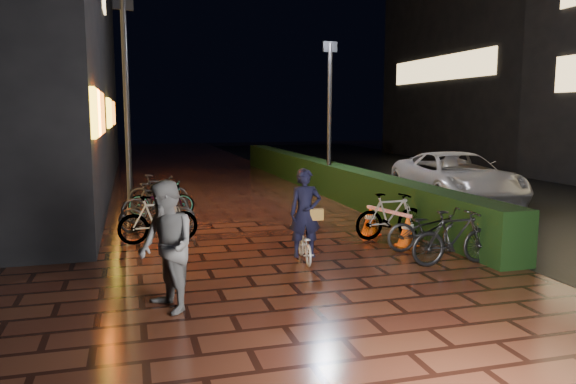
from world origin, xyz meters
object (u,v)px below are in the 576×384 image
object	(u,v)px
cart_assembly	(408,204)
cyclist	(305,228)
bystander_person	(166,247)
van	(456,178)
traffic_barrier	(388,225)

from	to	relation	value
cart_assembly	cyclist	bearing A→B (deg)	-143.73
bystander_person	van	size ratio (longest dim) A/B	0.33
bystander_person	cyclist	bearing A→B (deg)	106.07
cart_assembly	traffic_barrier	bearing A→B (deg)	-131.97
van	cyclist	world-z (taller)	cyclist
traffic_barrier	cyclist	bearing A→B (deg)	-151.40
van	traffic_barrier	world-z (taller)	van
traffic_barrier	van	bearing A→B (deg)	44.19
cyclist	traffic_barrier	size ratio (longest dim) A/B	1.06
van	cyclist	size ratio (longest dim) A/B	3.17
bystander_person	traffic_barrier	distance (m)	5.61
cyclist	bystander_person	bearing A→B (deg)	-142.65
traffic_barrier	bystander_person	bearing A→B (deg)	-146.51
bystander_person	cyclist	size ratio (longest dim) A/B	1.05
bystander_person	cart_assembly	distance (m)	7.17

